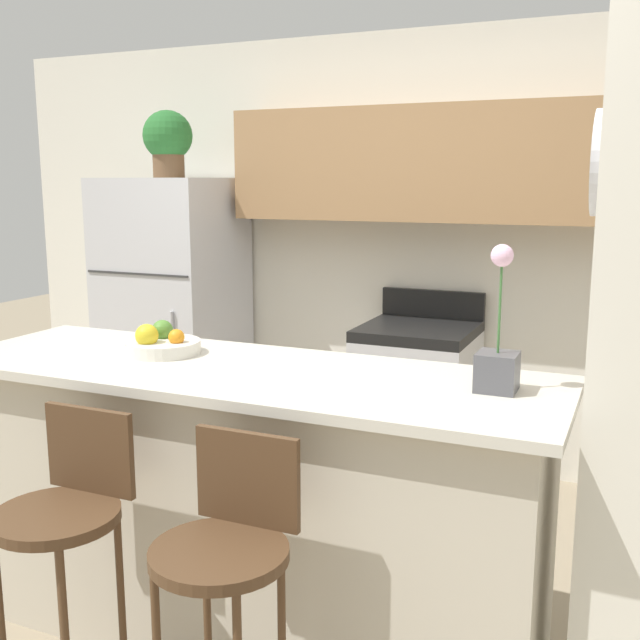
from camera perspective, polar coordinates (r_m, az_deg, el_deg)
ground_plane at (r=3.12m, az=-5.65°, el=-22.61°), size 14.00×14.00×0.00m
wall_back at (r=4.40m, az=8.23°, el=7.51°), size 5.60×0.38×2.55m
counter_bar at (r=2.86m, az=-5.84°, el=-13.75°), size 2.28×0.74×1.05m
refrigerator at (r=4.82m, az=-11.05°, el=0.31°), size 0.75×0.74×1.72m
stove_range at (r=4.29m, az=7.37°, el=-6.33°), size 0.61×0.64×1.07m
bar_stool_left at (r=2.52m, az=-18.79°, el=-14.14°), size 0.39×0.39×1.00m
bar_stool_right at (r=2.20m, az=-7.11°, el=-17.37°), size 0.39×0.39×1.00m
potted_plant_on_fridge at (r=4.75m, az=-11.52°, el=13.27°), size 0.30×0.30×0.40m
orchid_vase at (r=2.43m, az=13.39°, el=-2.59°), size 0.13×0.13×0.47m
fruit_bowl at (r=2.95m, az=-11.97°, el=-1.76°), size 0.29×0.29×0.12m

